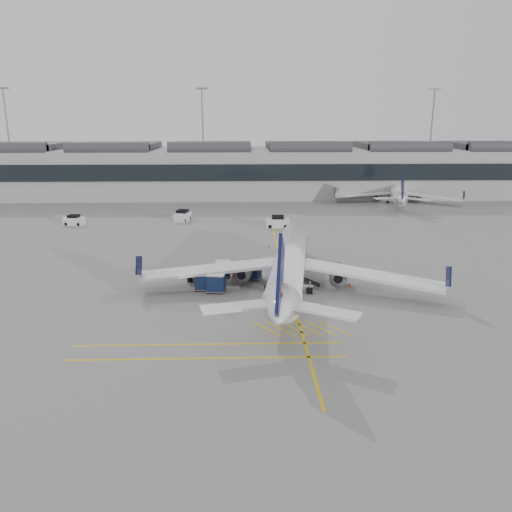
{
  "coord_description": "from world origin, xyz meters",
  "views": [
    {
      "loc": [
        4.85,
        -47.71,
        17.99
      ],
      "look_at": [
        6.34,
        2.69,
        4.0
      ],
      "focal_mm": 35.0,
      "sensor_mm": 36.0,
      "label": 1
    }
  ],
  "objects_px": {
    "belt_loader": "(295,284)",
    "baggage_cart_a": "(253,270)",
    "ramp_agent_a": "(243,276)",
    "ramp_agent_b": "(233,273)",
    "pushback_tug": "(200,275)",
    "airliner_main": "(290,263)"
  },
  "relations": [
    {
      "from": "baggage_cart_a",
      "to": "airliner_main",
      "type": "bearing_deg",
      "value": -15.67
    },
    {
      "from": "airliner_main",
      "to": "ramp_agent_b",
      "type": "relative_size",
      "value": 22.07
    },
    {
      "from": "belt_loader",
      "to": "ramp_agent_b",
      "type": "distance_m",
      "value": 7.44
    },
    {
      "from": "belt_loader",
      "to": "pushback_tug",
      "type": "distance_m",
      "value": 10.93
    },
    {
      "from": "belt_loader",
      "to": "ramp_agent_b",
      "type": "height_order",
      "value": "belt_loader"
    },
    {
      "from": "belt_loader",
      "to": "baggage_cart_a",
      "type": "bearing_deg",
      "value": 148.34
    },
    {
      "from": "airliner_main",
      "to": "ramp_agent_a",
      "type": "distance_m",
      "value": 5.65
    },
    {
      "from": "pushback_tug",
      "to": "ramp_agent_a",
      "type": "bearing_deg",
      "value": -2.81
    },
    {
      "from": "ramp_agent_b",
      "to": "pushback_tug",
      "type": "distance_m",
      "value": 3.76
    },
    {
      "from": "belt_loader",
      "to": "baggage_cart_a",
      "type": "relative_size",
      "value": 2.03
    },
    {
      "from": "airliner_main",
      "to": "ramp_agent_b",
      "type": "bearing_deg",
      "value": 163.93
    },
    {
      "from": "pushback_tug",
      "to": "airliner_main",
      "type": "bearing_deg",
      "value": -5.0
    },
    {
      "from": "ramp_agent_b",
      "to": "pushback_tug",
      "type": "bearing_deg",
      "value": 4.97
    },
    {
      "from": "belt_loader",
      "to": "baggage_cart_a",
      "type": "xyz_separation_m",
      "value": [
        -4.47,
        3.6,
        0.49
      ]
    },
    {
      "from": "baggage_cart_a",
      "to": "ramp_agent_b",
      "type": "height_order",
      "value": "baggage_cart_a"
    },
    {
      "from": "baggage_cart_a",
      "to": "ramp_agent_a",
      "type": "xyz_separation_m",
      "value": [
        -1.13,
        -1.63,
        -0.12
      ]
    },
    {
      "from": "ramp_agent_b",
      "to": "belt_loader",
      "type": "bearing_deg",
      "value": 158.46
    },
    {
      "from": "baggage_cart_a",
      "to": "pushback_tug",
      "type": "relative_size",
      "value": 0.77
    },
    {
      "from": "belt_loader",
      "to": "ramp_agent_a",
      "type": "bearing_deg",
      "value": 167.8
    },
    {
      "from": "ramp_agent_a",
      "to": "ramp_agent_b",
      "type": "bearing_deg",
      "value": 100.75
    },
    {
      "from": "airliner_main",
      "to": "ramp_agent_a",
      "type": "relative_size",
      "value": 19.59
    },
    {
      "from": "airliner_main",
      "to": "ramp_agent_a",
      "type": "height_order",
      "value": "airliner_main"
    }
  ]
}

